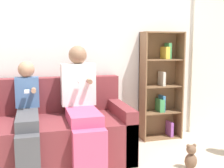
{
  "coord_description": "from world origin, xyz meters",
  "views": [
    {
      "loc": [
        -0.47,
        -2.53,
        1.27
      ],
      "look_at": [
        0.4,
        0.6,
        0.81
      ],
      "focal_mm": 45.0,
      "sensor_mm": 36.0,
      "label": 1
    }
  ],
  "objects_px": {
    "adult_seated": "(82,102)",
    "child_seated": "(27,115)",
    "couch": "(47,133)",
    "teddy_bear": "(191,157)",
    "bookshelf": "(161,86)"
  },
  "relations": [
    {
      "from": "couch",
      "to": "child_seated",
      "type": "bearing_deg",
      "value": -141.52
    },
    {
      "from": "couch",
      "to": "adult_seated",
      "type": "xyz_separation_m",
      "value": [
        0.37,
        -0.11,
        0.35
      ]
    },
    {
      "from": "couch",
      "to": "child_seated",
      "type": "xyz_separation_m",
      "value": [
        -0.2,
        -0.16,
        0.26
      ]
    },
    {
      "from": "teddy_bear",
      "to": "bookshelf",
      "type": "bearing_deg",
      "value": 82.98
    },
    {
      "from": "couch",
      "to": "bookshelf",
      "type": "distance_m",
      "value": 1.62
    },
    {
      "from": "bookshelf",
      "to": "teddy_bear",
      "type": "distance_m",
      "value": 1.18
    },
    {
      "from": "adult_seated",
      "to": "child_seated",
      "type": "xyz_separation_m",
      "value": [
        -0.57,
        -0.05,
        -0.09
      ]
    },
    {
      "from": "couch",
      "to": "teddy_bear",
      "type": "distance_m",
      "value": 1.56
    },
    {
      "from": "child_seated",
      "to": "bookshelf",
      "type": "height_order",
      "value": "bookshelf"
    },
    {
      "from": "adult_seated",
      "to": "teddy_bear",
      "type": "distance_m",
      "value": 1.28
    },
    {
      "from": "couch",
      "to": "bookshelf",
      "type": "relative_size",
      "value": 1.25
    },
    {
      "from": "adult_seated",
      "to": "child_seated",
      "type": "height_order",
      "value": "adult_seated"
    },
    {
      "from": "couch",
      "to": "teddy_bear",
      "type": "relative_size",
      "value": 6.72
    },
    {
      "from": "couch",
      "to": "child_seated",
      "type": "distance_m",
      "value": 0.36
    },
    {
      "from": "teddy_bear",
      "to": "adult_seated",
      "type": "bearing_deg",
      "value": 151.88
    }
  ]
}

